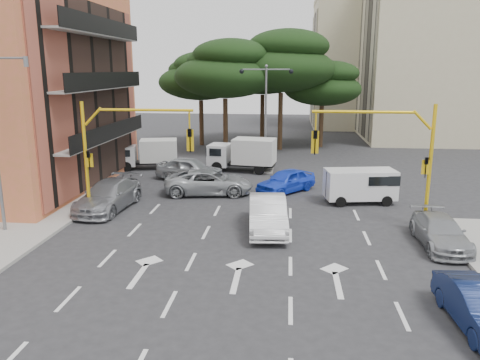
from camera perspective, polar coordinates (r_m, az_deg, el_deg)
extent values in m
plane|color=#28282B|center=(22.22, 0.95, -6.59)|extent=(120.00, 120.00, 0.00)
cube|color=gray|center=(37.60, 3.08, 1.85)|extent=(1.40, 6.00, 0.15)
cube|color=black|center=(31.33, -17.33, 9.89)|extent=(0.12, 14.72, 11.20)
cube|color=#C5B994|center=(55.87, 25.71, 13.57)|extent=(20.00, 12.00, 18.00)
cube|color=black|center=(53.43, 15.15, 13.93)|extent=(0.12, 11.04, 16.20)
cube|color=#C5B994|center=(65.76, 16.18, 13.24)|extent=(16.00, 12.00, 16.00)
cube|color=black|center=(64.88, 8.94, 13.16)|extent=(0.12, 11.04, 14.20)
cylinder|color=#382616|center=(43.49, -1.78, 6.64)|extent=(0.44, 0.44, 4.95)
ellipsoid|color=black|center=(43.19, -1.82, 12.52)|extent=(9.15, 9.15, 3.87)
ellipsoid|color=black|center=(42.73, -1.09, 15.02)|extent=(6.86, 6.86, 2.86)
ellipsoid|color=black|center=(43.56, -2.45, 14.25)|extent=(6.07, 6.07, 2.64)
cylinder|color=#382616|center=(45.07, 4.92, 7.12)|extent=(0.44, 0.44, 5.40)
ellipsoid|color=black|center=(44.81, 5.05, 13.31)|extent=(9.98, 9.98, 4.22)
ellipsoid|color=black|center=(44.45, 5.90, 15.92)|extent=(7.49, 7.49, 3.12)
ellipsoid|color=black|center=(45.14, 4.44, 15.15)|extent=(6.62, 6.62, 2.88)
cylinder|color=#382616|center=(47.92, -4.72, 6.95)|extent=(0.44, 0.44, 4.50)
ellipsoid|color=black|center=(47.64, -4.81, 11.80)|extent=(8.32, 8.32, 3.52)
ellipsoid|color=black|center=(47.12, -4.21, 13.86)|extent=(6.24, 6.24, 2.60)
ellipsoid|color=black|center=(48.01, -5.38, 13.23)|extent=(5.52, 5.52, 2.40)
cylinder|color=#382616|center=(47.24, 9.84, 6.44)|extent=(0.44, 0.44, 4.05)
ellipsoid|color=black|center=(46.95, 10.02, 10.85)|extent=(7.49, 7.49, 3.17)
ellipsoid|color=black|center=(46.56, 10.89, 12.68)|extent=(5.62, 5.62, 2.34)
ellipsoid|color=black|center=(47.19, 9.43, 12.20)|extent=(4.97, 4.97, 2.16)
cylinder|color=#382616|center=(50.14, 2.73, 7.53)|extent=(0.44, 0.44, 4.95)
ellipsoid|color=black|center=(49.88, 2.78, 12.62)|extent=(9.15, 9.15, 3.87)
ellipsoid|color=black|center=(49.46, 3.50, 14.78)|extent=(6.86, 6.86, 2.86)
ellipsoid|color=black|center=(50.21, 2.23, 14.14)|extent=(6.07, 6.07, 2.64)
cylinder|color=yellow|center=(24.24, 22.13, 1.48)|extent=(0.18, 0.18, 6.00)
cylinder|color=yellow|center=(23.76, 21.33, 6.83)|extent=(0.95, 0.14, 0.95)
cylinder|color=yellow|center=(23.16, 14.77, 8.03)|extent=(4.80, 0.14, 0.14)
cylinder|color=yellow|center=(22.97, 9.23, 7.12)|extent=(0.08, 0.08, 0.90)
imported|color=black|center=(23.10, 9.14, 4.53)|extent=(0.20, 0.24, 1.20)
cube|color=yellow|center=(23.18, 9.13, 4.56)|extent=(0.36, 0.06, 1.10)
imported|color=black|center=(24.03, 21.73, 1.42)|extent=(0.16, 0.20, 1.00)
cube|color=yellow|center=(24.13, 21.66, 1.47)|extent=(0.35, 0.08, 0.70)
cylinder|color=yellow|center=(25.47, -18.27, 2.33)|extent=(0.18, 0.18, 6.00)
cylinder|color=yellow|center=(24.94, -17.49, 7.40)|extent=(0.95, 0.14, 0.95)
cylinder|color=yellow|center=(23.96, -11.43, 8.37)|extent=(4.80, 0.14, 0.14)
cylinder|color=yellow|center=(23.45, -6.20, 7.34)|extent=(0.08, 0.08, 0.90)
imported|color=black|center=(23.58, -6.13, 4.80)|extent=(0.20, 0.24, 1.20)
cube|color=yellow|center=(23.66, -6.09, 4.83)|extent=(0.36, 0.06, 1.10)
imported|color=black|center=(25.25, -17.95, 2.26)|extent=(0.16, 0.20, 1.00)
cube|color=yellow|center=(25.34, -17.86, 2.31)|extent=(0.35, 0.08, 0.70)
cylinder|color=slate|center=(23.36, -26.86, 13.13)|extent=(1.80, 0.10, 0.10)
cylinder|color=slate|center=(22.84, -24.65, 12.99)|extent=(0.20, 0.20, 0.45)
cylinder|color=slate|center=(37.03, 3.15, 7.66)|extent=(0.16, 0.16, 7.50)
cylinder|color=slate|center=(36.90, 1.79, 13.33)|extent=(1.80, 0.10, 0.10)
sphere|color=black|center=(36.98, 0.20, 13.10)|extent=(0.36, 0.36, 0.36)
cylinder|color=slate|center=(36.81, 4.66, 13.29)|extent=(1.80, 0.10, 0.10)
sphere|color=black|center=(36.80, 6.26, 13.02)|extent=(0.36, 0.36, 0.36)
sphere|color=slate|center=(36.84, 3.23, 13.70)|extent=(0.24, 0.24, 0.24)
imported|color=silver|center=(22.47, 3.39, -4.17)|extent=(2.13, 5.10, 1.64)
imported|color=blue|center=(29.56, 5.63, -0.09)|extent=(4.10, 4.36, 1.46)
imported|color=gray|center=(26.79, -15.73, -1.83)|extent=(2.69, 5.61, 1.58)
imported|color=#A6AAAE|center=(29.03, -3.81, -0.25)|extent=(5.72, 3.20, 1.51)
imported|color=#AAAFB3|center=(32.82, -6.15, 1.38)|extent=(4.98, 2.84, 1.60)
imported|color=#0D1941|center=(16.12, 27.19, -13.62)|extent=(1.72, 4.17, 1.34)
imported|color=#94979B|center=(22.33, 23.20, -5.84)|extent=(1.88, 4.49, 1.30)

